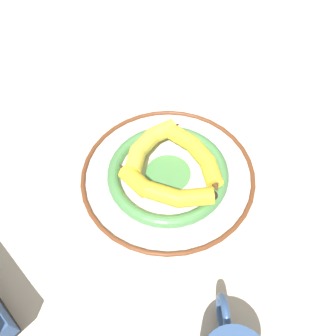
{
  "coord_description": "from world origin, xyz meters",
  "views": [
    {
      "loc": [
        -0.35,
        0.15,
        0.58
      ],
      "look_at": [
        0.01,
        0.01,
        0.04
      ],
      "focal_mm": 35.0,
      "sensor_mm": 36.0,
      "label": 1
    }
  ],
  "objects_px": {
    "decorative_bowl": "(168,174)",
    "banana_a": "(198,155)",
    "banana_c": "(162,190)",
    "banana_b": "(149,144)"
  },
  "relations": [
    {
      "from": "banana_a",
      "to": "banana_b",
      "type": "bearing_deg",
      "value": 42.54
    },
    {
      "from": "banana_b",
      "to": "banana_c",
      "type": "height_order",
      "value": "banana_b"
    },
    {
      "from": "decorative_bowl",
      "to": "banana_b",
      "type": "height_order",
      "value": "banana_b"
    },
    {
      "from": "decorative_bowl",
      "to": "banana_a",
      "type": "bearing_deg",
      "value": -91.11
    },
    {
      "from": "banana_b",
      "to": "banana_a",
      "type": "bearing_deg",
      "value": 108.33
    },
    {
      "from": "decorative_bowl",
      "to": "banana_a",
      "type": "distance_m",
      "value": 0.08
    },
    {
      "from": "decorative_bowl",
      "to": "banana_c",
      "type": "relative_size",
      "value": 2.22
    },
    {
      "from": "banana_b",
      "to": "banana_c",
      "type": "distance_m",
      "value": 0.12
    },
    {
      "from": "banana_c",
      "to": "banana_b",
      "type": "bearing_deg",
      "value": 123.83
    },
    {
      "from": "banana_c",
      "to": "decorative_bowl",
      "type": "bearing_deg",
      "value": 99.04
    }
  ]
}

